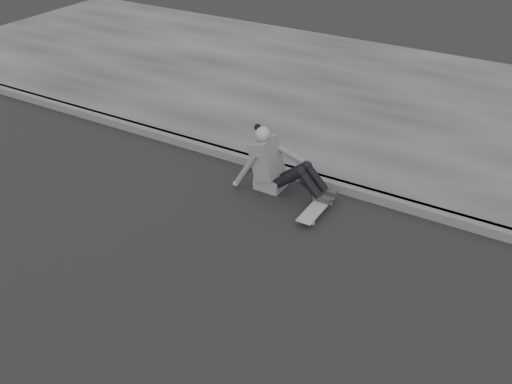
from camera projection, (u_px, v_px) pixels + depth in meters
curb at (491, 230)px, 6.76m from camera, size 24.00×0.16×0.12m
skateboard at (317, 208)px, 7.13m from camera, size 0.20×0.78×0.09m
seated_woman at (275, 165)px, 7.47m from camera, size 1.38×0.46×0.88m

